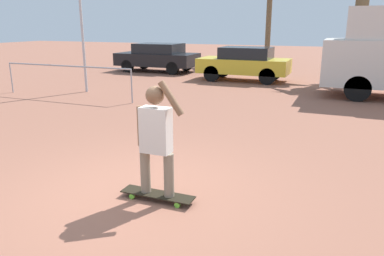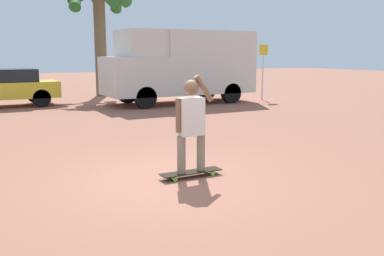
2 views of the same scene
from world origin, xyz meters
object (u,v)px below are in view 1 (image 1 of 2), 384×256
at_px(skateboard, 158,195).
at_px(person_skateboarder, 156,134).
at_px(parked_car_yellow, 244,63).
at_px(flagpole, 82,4).
at_px(parked_car_black, 158,57).

bearing_deg(skateboard, person_skateboarder, 180.00).
xyz_separation_m(skateboard, parked_car_yellow, (-1.83, 11.67, 0.69)).
bearing_deg(skateboard, flagpole, 132.98).
bearing_deg(flagpole, parked_car_yellow, 47.22).
distance_m(skateboard, parked_car_black, 14.83).
relative_size(skateboard, parked_car_yellow, 0.28).
height_order(person_skateboarder, parked_car_black, person_skateboarder).
xyz_separation_m(skateboard, flagpole, (-6.33, 6.80, 2.97)).
bearing_deg(parked_car_yellow, flagpole, -132.78).
relative_size(parked_car_yellow, parked_car_black, 0.93).
xyz_separation_m(parked_car_yellow, parked_car_black, (-4.97, 1.50, -0.01)).
bearing_deg(person_skateboarder, skateboard, -0.00).
height_order(skateboard, parked_car_black, parked_car_black).
relative_size(skateboard, flagpole, 0.20).
relative_size(skateboard, person_skateboarder, 0.66).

